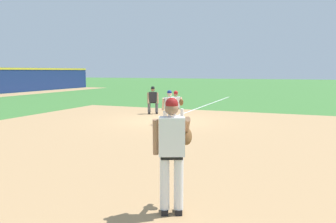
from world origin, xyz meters
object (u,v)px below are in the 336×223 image
(baseball, at_px, (171,147))
(first_baseman, at_px, (176,104))
(umpire, at_px, (153,99))
(pitcher, at_px, (173,148))
(baserunner, at_px, (169,106))
(first_base_bag, at_px, (165,119))

(baseball, relative_size, first_baseman, 0.06)
(first_baseman, bearing_deg, umpire, 54.47)
(pitcher, bearing_deg, umpire, 26.04)
(pitcher, xyz_separation_m, baserunner, (8.08, 3.27, -0.27))
(first_baseman, xyz_separation_m, baserunner, (-1.60, -0.30, 0.06))
(baseball, xyz_separation_m, umpire, (6.83, 3.71, 0.76))
(baserunner, bearing_deg, first_baseman, 10.50)
(pitcher, bearing_deg, baserunner, 22.02)
(first_base_bag, distance_m, baseball, 5.44)
(baseball, distance_m, umpire, 7.81)
(baseball, bearing_deg, umpire, 28.50)
(first_base_bag, relative_size, first_baseman, 0.28)
(baseball, distance_m, first_baseman, 5.91)
(first_base_bag, xyz_separation_m, first_baseman, (0.59, -0.32, 0.69))
(baserunner, bearing_deg, first_base_bag, 31.36)
(first_baseman, bearing_deg, baseball, -160.95)
(first_baseman, bearing_deg, pitcher, -159.79)
(umpire, bearing_deg, first_base_bag, -141.81)
(first_base_bag, relative_size, baseball, 5.14)
(pitcher, bearing_deg, first_base_bag, 23.14)
(baserunner, bearing_deg, baseball, -157.69)
(first_base_bag, xyz_separation_m, pitcher, (-9.09, -3.89, 1.01))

